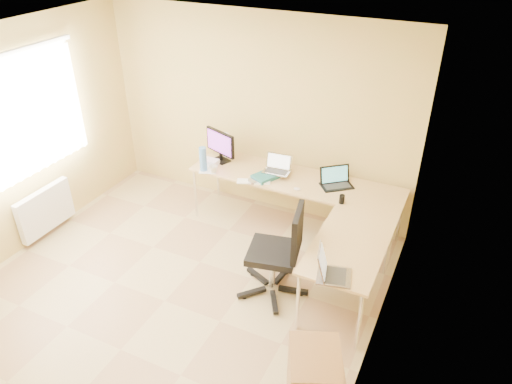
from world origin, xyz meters
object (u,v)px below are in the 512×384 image
at_px(keyboard, 254,182).
at_px(laptop_return, 335,267).
at_px(laptop_black, 337,178).
at_px(office_chair, 273,254).
at_px(desk_return, 346,272).
at_px(laptop_center, 277,164).
at_px(monitor, 221,146).
at_px(water_bottle, 203,159).
at_px(desk_main, 294,204).
at_px(desk_fan, 227,145).
at_px(mug, 213,169).

height_order(keyboard, laptop_return, laptop_return).
bearing_deg(laptop_black, office_chair, -142.47).
relative_size(desk_return, laptop_center, 3.98).
height_order(monitor, keyboard, monitor).
bearing_deg(laptop_center, monitor, 172.10).
distance_m(keyboard, water_bottle, 0.72).
bearing_deg(laptop_return, water_bottle, 45.74).
relative_size(water_bottle, laptop_return, 0.89).
bearing_deg(desk_main, desk_fan, 169.20).
xyz_separation_m(laptop_center, keyboard, (-0.18, -0.27, -0.15)).
xyz_separation_m(desk_return, laptop_return, (0.01, -0.54, 0.48)).
bearing_deg(keyboard, water_bottle, 158.23).
xyz_separation_m(desk_fan, office_chair, (1.28, -1.40, -0.39)).
relative_size(mug, desk_fan, 0.32).
bearing_deg(mug, water_bottle, 180.00).
distance_m(desk_main, laptop_black, 0.71).
height_order(desk_main, keyboard, keyboard).
relative_size(laptop_center, desk_fan, 1.02).
bearing_deg(desk_return, desk_fan, 149.33).
bearing_deg(water_bottle, laptop_black, 11.63).
height_order(desk_main, laptop_black, laptop_black).
relative_size(desk_return, keyboard, 3.22).
xyz_separation_m(laptop_black, water_bottle, (-1.64, -0.34, 0.04)).
relative_size(monitor, office_chair, 0.46).
relative_size(desk_main, laptop_black, 7.20).
bearing_deg(water_bottle, laptop_return, -30.46).
xyz_separation_m(laptop_center, mug, (-0.75, -0.27, -0.11)).
relative_size(laptop_center, laptop_return, 0.91).
distance_m(laptop_return, office_chair, 0.89).
bearing_deg(water_bottle, monitor, 78.13).
distance_m(laptop_center, mug, 0.80).
height_order(keyboard, water_bottle, water_bottle).
height_order(desk_return, laptop_center, laptop_center).
bearing_deg(laptop_black, desk_fan, 134.58).
height_order(laptop_center, keyboard, laptop_center).
bearing_deg(desk_main, laptop_center, -174.44).
xyz_separation_m(desk_main, desk_return, (0.98, -1.00, 0.00)).
height_order(desk_main, desk_return, same).
height_order(laptop_center, office_chair, office_chair).
height_order(desk_main, desk_fan, desk_fan).
bearing_deg(laptop_center, office_chair, -72.26).
bearing_deg(mug, laptop_black, 12.67).
bearing_deg(laptop_black, laptop_return, -113.08).
relative_size(desk_return, laptop_black, 3.53).
distance_m(keyboard, mug, 0.57).
bearing_deg(laptop_return, desk_fan, 35.64).
height_order(desk_main, mug, mug).
height_order(mug, laptop_return, laptop_return).
bearing_deg(desk_fan, laptop_return, -18.03).
bearing_deg(desk_return, mug, 160.30).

